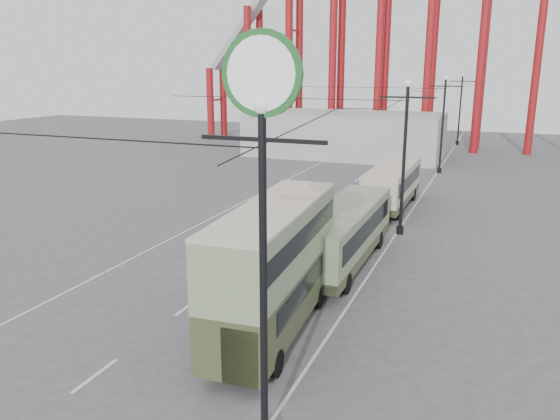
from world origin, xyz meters
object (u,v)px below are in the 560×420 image
at_px(lamp_post_near, 262,158).
at_px(double_decker_bus, 275,263).
at_px(single_decker_green, 345,232).
at_px(single_decker_cream, 393,184).
at_px(pedestrian, 276,243).

distance_m(lamp_post_near, double_decker_bus, 8.28).
bearing_deg(single_decker_green, lamp_post_near, -82.84).
bearing_deg(lamp_post_near, double_decker_bus, 109.93).
distance_m(single_decker_cream, pedestrian, 14.13).
height_order(single_decker_green, single_decker_cream, single_decker_green).
distance_m(double_decker_bus, single_decker_cream, 21.35).
bearing_deg(double_decker_bus, pedestrian, 108.51).
height_order(double_decker_bus, single_decker_green, double_decker_bus).
bearing_deg(single_decker_green, double_decker_bus, -93.09).
distance_m(lamp_post_near, single_decker_cream, 28.23).
height_order(lamp_post_near, single_decker_green, lamp_post_near).
distance_m(double_decker_bus, single_decker_green, 8.35).
relative_size(double_decker_bus, single_decker_green, 0.87).
bearing_deg(pedestrian, single_decker_green, -170.67).
distance_m(single_decker_green, single_decker_cream, 13.05).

